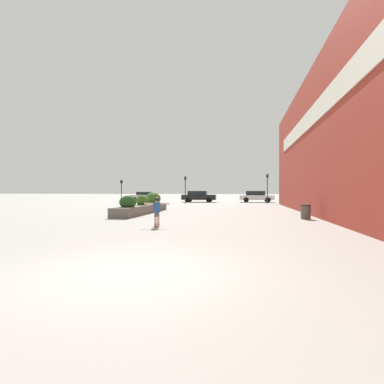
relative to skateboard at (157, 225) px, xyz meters
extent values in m
plane|color=#A3A099|center=(1.57, -7.45, -0.07)|extent=(300.00, 300.00, 0.00)
cube|color=maroon|center=(8.43, 6.57, 4.70)|extent=(0.60, 35.23, 9.54)
cube|color=silver|center=(8.09, 6.38, 6.23)|extent=(0.06, 26.53, 1.20)
cube|color=#605B54|center=(-3.23, 7.55, 0.23)|extent=(1.24, 8.71, 0.59)
ellipsoid|color=#234C1E|center=(-3.20, 4.60, 0.83)|extent=(1.06, 0.90, 0.82)
ellipsoid|color=#3D6623|center=(-3.27, 7.56, 0.83)|extent=(0.89, 0.87, 0.81)
ellipsoid|color=#3D6623|center=(-3.30, 10.30, 0.90)|extent=(1.19, 1.31, 1.01)
cube|color=maroon|center=(0.00, 0.00, 0.02)|extent=(0.30, 0.63, 0.01)
cylinder|color=beige|center=(-0.12, 0.19, -0.04)|extent=(0.06, 0.07, 0.06)
cylinder|color=beige|center=(0.04, 0.22, -0.04)|extent=(0.06, 0.07, 0.06)
cylinder|color=beige|center=(-0.04, -0.22, -0.04)|extent=(0.06, 0.07, 0.06)
cylinder|color=beige|center=(0.12, -0.19, -0.04)|extent=(0.06, 0.07, 0.06)
cylinder|color=tan|center=(-0.06, -0.01, 0.30)|extent=(0.12, 0.12, 0.55)
cylinder|color=tan|center=(0.06, 0.01, 0.30)|extent=(0.12, 0.12, 0.55)
cube|color=#4C4C51|center=(0.00, 0.00, 0.48)|extent=(0.22, 0.20, 0.20)
cube|color=#234C8C|center=(0.00, 0.00, 0.79)|extent=(0.33, 0.21, 0.43)
cylinder|color=tan|center=(-0.35, -0.06, 0.95)|extent=(0.41, 0.14, 0.07)
cylinder|color=tan|center=(0.35, 0.06, 0.95)|extent=(0.41, 0.14, 0.07)
sphere|color=tan|center=(0.00, 0.00, 1.10)|extent=(0.18, 0.18, 0.18)
sphere|color=black|center=(0.00, 0.00, 1.13)|extent=(0.21, 0.21, 0.21)
cylinder|color=#514C47|center=(7.31, 4.87, 0.32)|extent=(0.53, 0.53, 0.77)
cylinder|color=black|center=(7.31, 4.87, 0.72)|extent=(0.56, 0.56, 0.05)
cube|color=black|center=(-2.32, 29.28, 0.64)|extent=(4.79, 1.89, 0.73)
cube|color=black|center=(-2.51, 29.28, 1.27)|extent=(2.63, 1.67, 0.52)
cylinder|color=black|center=(-0.83, 30.18, 0.27)|extent=(0.68, 0.22, 0.68)
cylinder|color=black|center=(-0.83, 28.38, 0.27)|extent=(0.68, 0.22, 0.68)
cylinder|color=black|center=(-3.80, 30.18, 0.27)|extent=(0.68, 0.22, 0.68)
cylinder|color=black|center=(-3.80, 28.38, 0.27)|extent=(0.68, 0.22, 0.68)
cube|color=#BCBCC1|center=(-11.64, 32.35, 0.58)|extent=(3.89, 1.71, 0.65)
cube|color=black|center=(-11.48, 32.35, 1.15)|extent=(2.14, 1.50, 0.48)
cylinder|color=black|center=(-12.84, 31.54, 0.26)|extent=(0.65, 0.22, 0.65)
cylinder|color=black|center=(-12.84, 33.16, 0.26)|extent=(0.65, 0.22, 0.65)
cylinder|color=black|center=(-10.43, 31.54, 0.26)|extent=(0.65, 0.22, 0.65)
cylinder|color=black|center=(-10.43, 33.16, 0.26)|extent=(0.65, 0.22, 0.65)
cube|color=silver|center=(5.78, 30.12, 0.61)|extent=(4.75, 1.86, 0.64)
cube|color=black|center=(5.59, 30.12, 1.22)|extent=(2.61, 1.64, 0.60)
cylinder|color=black|center=(7.25, 31.00, 0.29)|extent=(0.72, 0.22, 0.72)
cylinder|color=black|center=(7.25, 29.23, 0.29)|extent=(0.72, 0.22, 0.72)
cylinder|color=black|center=(4.30, 31.00, 0.29)|extent=(0.72, 0.22, 0.72)
cylinder|color=black|center=(4.30, 29.23, 0.29)|extent=(0.72, 0.22, 0.72)
cube|color=black|center=(15.72, 34.13, 0.56)|extent=(4.64, 1.74, 0.64)
cube|color=black|center=(15.90, 34.13, 1.15)|extent=(2.55, 1.53, 0.53)
cylinder|color=black|center=(14.28, 33.31, 0.24)|extent=(0.62, 0.22, 0.62)
cylinder|color=black|center=(14.28, 34.96, 0.24)|extent=(0.62, 0.22, 0.62)
cylinder|color=black|center=(17.15, 33.31, 0.24)|extent=(0.62, 0.22, 0.62)
cylinder|color=black|center=(17.15, 34.96, 0.24)|extent=(0.62, 0.22, 0.62)
cylinder|color=black|center=(-3.77, 26.52, 1.48)|extent=(0.11, 0.11, 3.09)
cube|color=black|center=(-3.77, 26.52, 3.25)|extent=(0.28, 0.20, 0.45)
sphere|color=red|center=(-3.77, 26.40, 3.40)|extent=(0.15, 0.15, 0.15)
sphere|color=#2D2823|center=(-3.77, 26.40, 3.25)|extent=(0.15, 0.15, 0.15)
sphere|color=#2D2823|center=(-3.77, 26.40, 3.10)|extent=(0.15, 0.15, 0.15)
cylinder|color=black|center=(6.95, 26.46, 1.59)|extent=(0.11, 0.11, 3.31)
cube|color=black|center=(6.95, 26.46, 3.47)|extent=(0.28, 0.20, 0.45)
sphere|color=red|center=(6.95, 26.34, 3.62)|extent=(0.15, 0.15, 0.15)
sphere|color=#2D2823|center=(6.95, 26.34, 3.47)|extent=(0.15, 0.15, 0.15)
sphere|color=#2D2823|center=(6.95, 26.34, 3.32)|extent=(0.15, 0.15, 0.15)
cylinder|color=black|center=(-12.84, 26.55, 1.26)|extent=(0.11, 0.11, 2.66)
cube|color=black|center=(-12.84, 26.55, 2.82)|extent=(0.28, 0.20, 0.45)
sphere|color=red|center=(-12.84, 26.43, 2.97)|extent=(0.15, 0.15, 0.15)
sphere|color=#2D2823|center=(-12.84, 26.43, 2.82)|extent=(0.15, 0.15, 0.15)
sphere|color=#2D2823|center=(-12.84, 26.43, 2.67)|extent=(0.15, 0.15, 0.15)
camera|label=1|loc=(3.76, -12.90, 1.52)|focal=28.00mm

